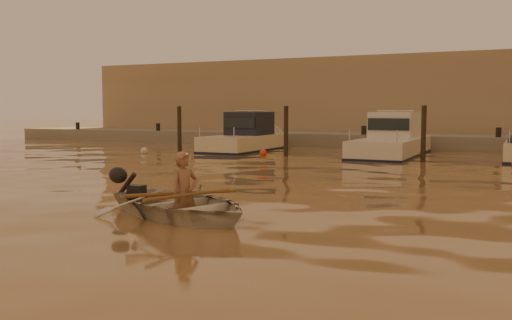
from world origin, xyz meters
The scene contains 16 objects.
ground_plane centered at (0.00, 0.00, 0.00)m, with size 160.00×160.00×0.00m, color olive.
dinghy centered at (-2.21, 1.13, 0.21)m, with size 2.28×3.19×0.66m, color silver.
person centered at (-2.11, 1.09, 0.42)m, with size 0.52×0.34×1.44m, color #96694B.
outboard_motor centered at (-3.60, 1.69, 0.28)m, with size 0.90×0.40×0.70m, color black, non-canonical shape.
oar_port centered at (-1.97, 1.03, 0.42)m, with size 0.06×0.06×2.10m, color brown.
oar_starboard centered at (-2.16, 1.11, 0.42)m, with size 0.06×0.06×2.10m, color brown.
moored_boat_1 centered at (-8.45, 16.00, 0.62)m, with size 2.04×6.13×1.75m, color beige, non-canonical shape.
moored_boat_2 centered at (-1.81, 16.00, 0.62)m, with size 2.13×7.20×1.75m, color silver, non-canonical shape.
piling_0 centered at (-10.50, 13.80, 0.90)m, with size 0.18×0.18×2.20m, color #2D2319.
piling_1 centered at (-5.50, 13.80, 0.90)m, with size 0.18×0.18×2.20m, color #2D2319.
piling_2 centered at (-0.20, 13.80, 0.90)m, with size 0.18×0.18×2.20m, color #2D2319.
fender_a centered at (-11.52, 12.64, 0.10)m, with size 0.30×0.30×0.30m, color silver.
fender_b centered at (-6.54, 13.90, 0.10)m, with size 0.30×0.30×0.30m, color #E83F1B.
fender_c centered at (-2.05, 13.05, 0.10)m, with size 0.30×0.30×0.30m, color silver.
quay centered at (0.00, 21.50, 0.15)m, with size 52.00×4.00×1.00m, color gray.
waterfront_building centered at (0.00, 27.00, 2.40)m, with size 46.00×7.00×4.80m, color #9E8466.
Camera 1 is at (3.14, -7.08, 1.85)m, focal length 40.00 mm.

